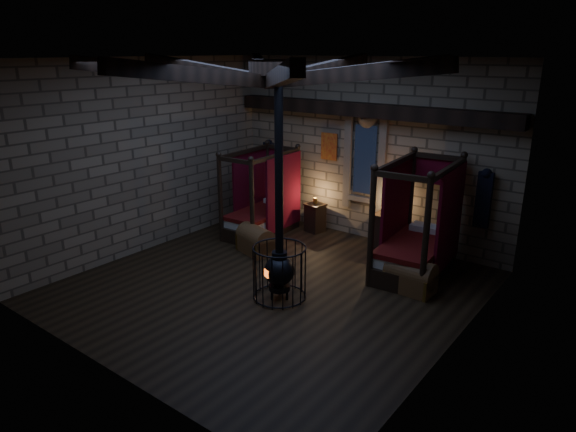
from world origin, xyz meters
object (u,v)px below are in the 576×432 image
Objects in this scene: bed_right at (416,246)px; stove at (280,267)px; trunk_left at (256,241)px; bed_left at (263,213)px; trunk_right at (410,277)px.

stove is (-1.47, -2.60, 0.05)m from bed_right.
bed_right is 3.48m from trunk_left.
trunk_left is 2.31m from stove.
stove is at bearing -48.30° from bed_left.
bed_left is 0.90× the size of bed_right.
trunk_right is (0.30, -0.88, -0.27)m from bed_right.
bed_right reaches higher than trunk_left.
stove reaches higher than trunk_left.
bed_right reaches higher than bed_left.
bed_left is 2.10× the size of trunk_left.
trunk_right is (4.27, -0.79, -0.22)m from bed_left.
stove is at bearing -124.03° from bed_right.
bed_right is at bearing 35.84° from trunk_left.
trunk_right is at bearing 67.59° from stove.
bed_left is at bearing 176.77° from bed_right.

